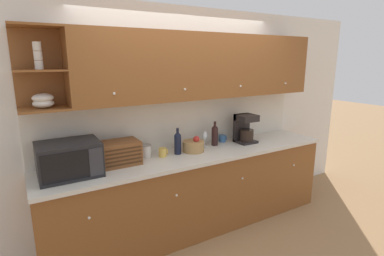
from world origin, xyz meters
The scene contains 15 objects.
ground_plane centered at (0.00, 0.00, 0.00)m, with size 24.00×24.00×0.00m, color #9E754C.
wall_back centered at (0.00, 0.03, 1.30)m, with size 5.86×0.06×2.60m.
counter_unit centered at (0.00, -0.32, 0.47)m, with size 3.48×0.67×0.95m.
backsplash_panel centered at (0.00, -0.01, 1.25)m, with size 3.46×0.01×0.61m.
upper_cabinets centered at (0.17, -0.18, 1.92)m, with size 3.46×0.37×0.73m.
microwave centered at (-1.37, -0.30, 1.11)m, with size 0.55×0.42×0.32m.
bread_box centered at (-0.88, -0.24, 1.07)m, with size 0.40×0.28×0.24m.
storage_canister centered at (-0.55, -0.16, 1.01)m, with size 0.12×0.12×0.14m.
mug_blue_second centered at (-0.39, -0.24, 1.00)m, with size 0.10×0.09×0.10m.
second_wine_bottle centered at (-0.20, -0.25, 1.08)m, with size 0.08×0.08×0.30m.
fruit_basket centered at (0.00, -0.25, 1.01)m, with size 0.25×0.25×0.19m.
wine_glass centered at (0.23, -0.14, 1.07)m, with size 0.07×0.07×0.19m.
wine_bottle centered at (0.36, -0.17, 1.08)m, with size 0.08×0.08×0.31m.
mug centered at (0.55, -0.09, 0.99)m, with size 0.10×0.09×0.09m.
coffee_maker centered at (0.78, -0.25, 1.13)m, with size 0.24×0.23×0.37m.
Camera 1 is at (-1.74, -3.14, 2.01)m, focal length 28.00 mm.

